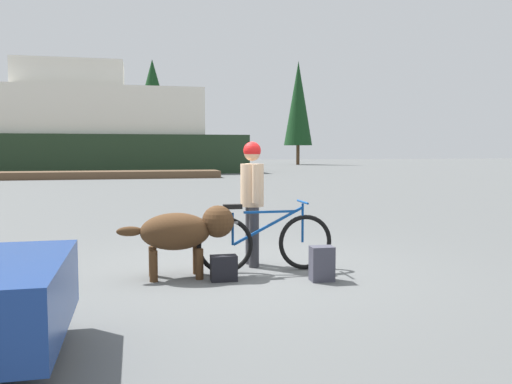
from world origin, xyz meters
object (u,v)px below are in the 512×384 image
at_px(bicycle, 265,242).
at_px(handbag_pannier, 224,268).
at_px(person_cyclist, 252,191).
at_px(backpack, 322,264).
at_px(dog, 184,231).
at_px(ferry_boat, 29,132).

bearing_deg(bicycle, handbag_pannier, -147.91).
bearing_deg(bicycle, person_cyclist, 102.14).
bearing_deg(backpack, dog, 160.90).
relative_size(bicycle, backpack, 4.28).
bearing_deg(ferry_boat, dog, -76.91).
bearing_deg(person_cyclist, bicycle, -77.86).
bearing_deg(ferry_boat, backpack, -74.51).
distance_m(bicycle, ferry_boat, 33.85).
bearing_deg(dog, backpack, -19.10).
height_order(bicycle, person_cyclist, person_cyclist).
distance_m(person_cyclist, handbag_pannier, 1.28).
xyz_separation_m(bicycle, dog, (-1.06, -0.09, 0.19)).
xyz_separation_m(backpack, handbag_pannier, (-1.17, 0.26, -0.06)).
distance_m(person_cyclist, backpack, 1.47).
xyz_separation_m(dog, backpack, (1.62, -0.56, -0.38)).
height_order(bicycle, handbag_pannier, bicycle).
xyz_separation_m(person_cyclist, ferry_boat, (-8.58, 32.24, 1.81)).
height_order(handbag_pannier, ferry_boat, ferry_boat).
bearing_deg(handbag_pannier, bicycle, 32.09).
relative_size(person_cyclist, dog, 1.17).
distance_m(dog, backpack, 1.75).
height_order(person_cyclist, ferry_boat, ferry_boat).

